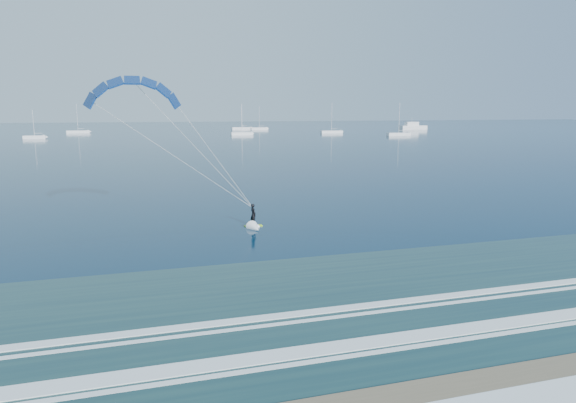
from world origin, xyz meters
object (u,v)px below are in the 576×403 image
(motor_yacht, at_px, (413,127))
(sailboat_3, at_px, (242,133))
(sailboat_6, at_px, (399,134))
(sailboat_7, at_px, (242,128))
(sailboat_2, at_px, (78,132))
(kitesurfer_rig, at_px, (190,142))
(sailboat_5, at_px, (332,132))
(sailboat_4, at_px, (259,128))
(sailboat_1, at_px, (35,137))

(motor_yacht, distance_m, sailboat_3, 104.18)
(sailboat_6, distance_m, sailboat_7, 96.24)
(sailboat_2, bearing_deg, sailboat_6, -26.21)
(kitesurfer_rig, relative_size, sailboat_5, 1.17)
(motor_yacht, height_order, sailboat_7, sailboat_7)
(sailboat_4, distance_m, sailboat_5, 53.79)
(sailboat_2, relative_size, sailboat_4, 1.07)
(motor_yacht, height_order, sailboat_3, sailboat_3)
(sailboat_3, height_order, sailboat_5, sailboat_5)
(sailboat_1, relative_size, sailboat_5, 0.77)
(motor_yacht, height_order, sailboat_4, sailboat_4)
(sailboat_1, relative_size, sailboat_4, 0.86)
(kitesurfer_rig, bearing_deg, sailboat_6, 55.67)
(kitesurfer_rig, height_order, sailboat_5, sailboat_5)
(sailboat_2, xyz_separation_m, sailboat_5, (108.14, -33.35, 0.00))
(motor_yacht, xyz_separation_m, sailboat_4, (-78.05, 21.68, -0.90))
(sailboat_1, xyz_separation_m, sailboat_7, (89.62, 67.23, 0.01))
(motor_yacht, bearing_deg, sailboat_4, 164.48)
(sailboat_1, distance_m, sailboat_7, 112.03)
(sailboat_1, xyz_separation_m, sailboat_5, (118.61, 11.66, 0.02))
(sailboat_1, bearing_deg, sailboat_5, 5.61)
(sailboat_3, relative_size, sailboat_4, 1.03)
(motor_yacht, bearing_deg, sailboat_3, -161.44)
(sailboat_3, xyz_separation_m, sailboat_7, (12.76, 60.90, -0.00))
(kitesurfer_rig, bearing_deg, sailboat_5, 64.97)
(motor_yacht, height_order, sailboat_2, sailboat_2)
(sailboat_4, bearing_deg, sailboat_2, -169.49)
(sailboat_2, relative_size, sailboat_6, 0.99)
(sailboat_2, bearing_deg, kitesurfer_rig, -82.34)
(kitesurfer_rig, bearing_deg, motor_yacht, 55.52)
(sailboat_4, xyz_separation_m, sailboat_5, (21.04, -49.50, 0.01))
(sailboat_3, height_order, sailboat_6, sailboat_6)
(sailboat_4, height_order, sailboat_6, sailboat_6)
(kitesurfer_rig, height_order, sailboat_4, kitesurfer_rig)
(motor_yacht, bearing_deg, kitesurfer_rig, -124.48)
(motor_yacht, height_order, sailboat_5, sailboat_5)
(motor_yacht, height_order, sailboat_6, sailboat_6)
(sailboat_7, bearing_deg, sailboat_2, -164.32)
(sailboat_7, bearing_deg, kitesurfer_rig, -102.73)
(sailboat_5, relative_size, sailboat_7, 1.00)
(sailboat_3, bearing_deg, motor_yacht, 18.56)
(sailboat_1, xyz_separation_m, sailboat_4, (97.57, 61.16, 0.01))
(kitesurfer_rig, bearing_deg, sailboat_3, 76.94)
(sailboat_5, distance_m, sailboat_6, 33.63)
(sailboat_1, bearing_deg, motor_yacht, 12.67)
(sailboat_2, xyz_separation_m, sailboat_7, (79.15, 22.22, -0.00))
(motor_yacht, distance_m, sailboat_1, 180.01)
(motor_yacht, bearing_deg, sailboat_5, -153.99)
(sailboat_1, relative_size, sailboat_6, 0.79)
(sailboat_2, bearing_deg, sailboat_1, -103.09)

